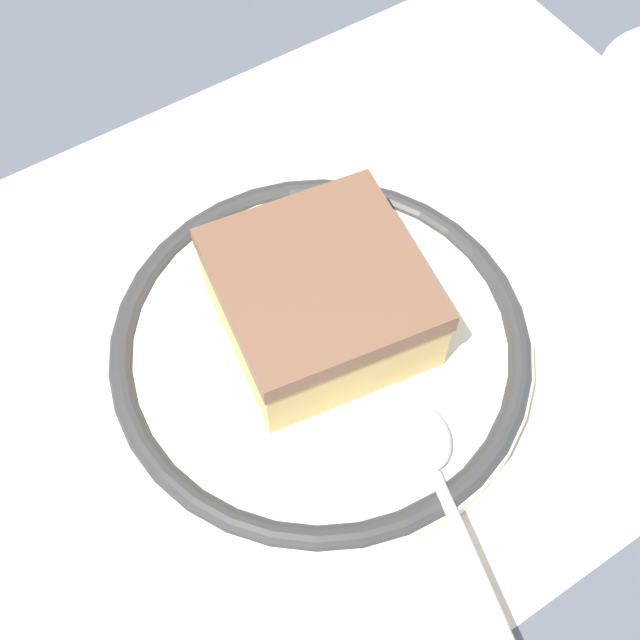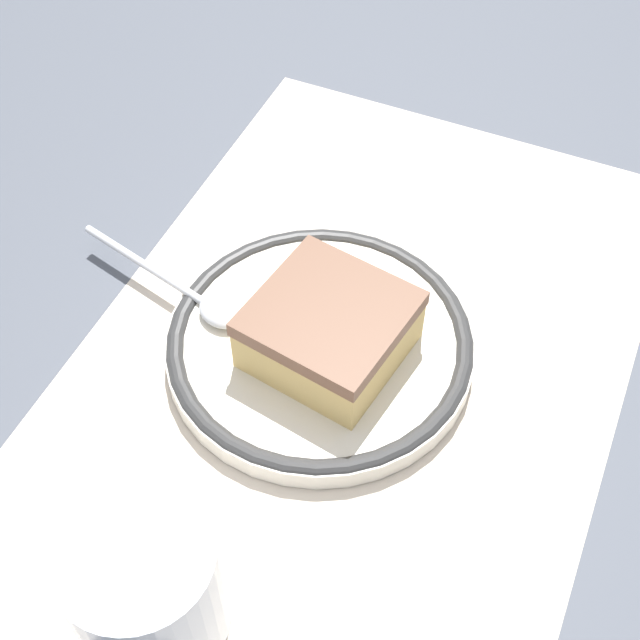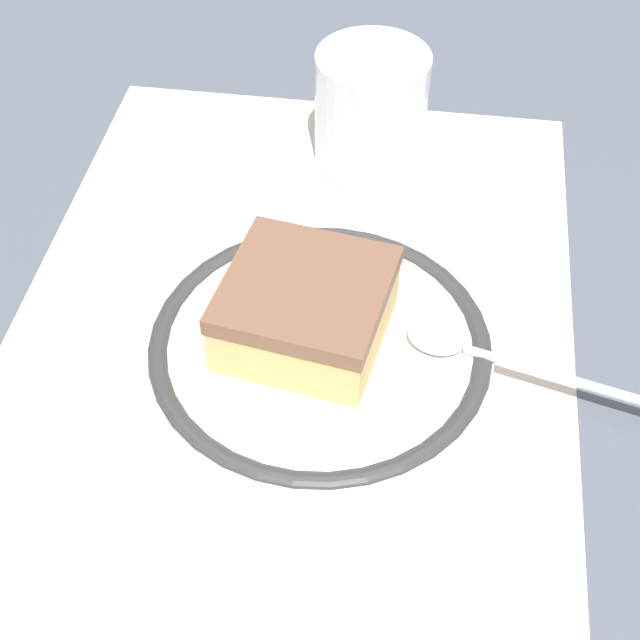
{
  "view_description": "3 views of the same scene",
  "coord_description": "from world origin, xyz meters",
  "px_view_note": "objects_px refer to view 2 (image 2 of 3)",
  "views": [
    {
      "loc": [
        -0.11,
        -0.19,
        0.36
      ],
      "look_at": [
        -0.0,
        -0.02,
        0.04
      ],
      "focal_mm": 46.85,
      "sensor_mm": 36.0,
      "label": 1
    },
    {
      "loc": [
        0.32,
        0.12,
        0.48
      ],
      "look_at": [
        -0.0,
        -0.02,
        0.04
      ],
      "focal_mm": 49.95,
      "sensor_mm": 36.0,
      "label": 2
    },
    {
      "loc": [
        -0.35,
        -0.07,
        0.43
      ],
      "look_at": [
        -0.0,
        -0.02,
        0.04
      ],
      "focal_mm": 52.19,
      "sensor_mm": 36.0,
      "label": 3
    }
  ],
  "objects_px": {
    "plate": "(320,344)",
    "spoon": "(200,298)",
    "cup": "(148,592)",
    "cake_slice": "(329,330)"
  },
  "relations": [
    {
      "from": "plate",
      "to": "cup",
      "type": "xyz_separation_m",
      "value": [
        0.2,
        -0.01,
        0.03
      ]
    },
    {
      "from": "plate",
      "to": "cake_slice",
      "type": "xyz_separation_m",
      "value": [
        0.01,
        0.01,
        0.03
      ]
    },
    {
      "from": "plate",
      "to": "spoon",
      "type": "xyz_separation_m",
      "value": [
        0.0,
        -0.09,
        0.01
      ]
    },
    {
      "from": "cake_slice",
      "to": "plate",
      "type": "bearing_deg",
      "value": -123.41
    },
    {
      "from": "plate",
      "to": "spoon",
      "type": "relative_size",
      "value": 1.39
    },
    {
      "from": "plate",
      "to": "spoon",
      "type": "height_order",
      "value": "spoon"
    },
    {
      "from": "plate",
      "to": "spoon",
      "type": "bearing_deg",
      "value": -87.03
    },
    {
      "from": "cake_slice",
      "to": "spoon",
      "type": "distance_m",
      "value": 0.1
    },
    {
      "from": "spoon",
      "to": "cake_slice",
      "type": "bearing_deg",
      "value": 89.09
    },
    {
      "from": "spoon",
      "to": "plate",
      "type": "bearing_deg",
      "value": 92.97
    }
  ]
}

